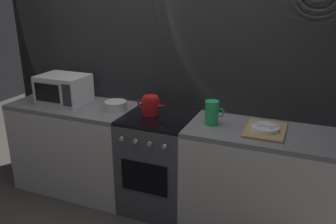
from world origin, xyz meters
TOP-DOWN VIEW (x-y plane):
  - ground_plane at (0.00, 0.00)m, footprint 8.00×8.00m
  - back_wall at (0.00, 0.32)m, footprint 3.60×0.05m
  - counter_left at (-0.90, 0.00)m, footprint 1.20×0.60m
  - stove_unit at (-0.00, -0.00)m, footprint 0.60×0.63m
  - counter_right at (0.90, 0.00)m, footprint 1.20×0.60m
  - microwave at (-1.01, 0.02)m, footprint 0.46×0.35m
  - kettle at (-0.08, 0.02)m, footprint 0.28×0.15m
  - mixing_bowl at (-0.43, 0.01)m, footprint 0.20×0.20m
  - pitcher at (0.48, -0.01)m, footprint 0.16×0.11m
  - dish_pile at (0.91, -0.00)m, footprint 0.30×0.40m

SIDE VIEW (x-z plane):
  - ground_plane at x=0.00m, z-range 0.00..0.00m
  - stove_unit at x=0.00m, z-range 0.00..0.90m
  - counter_left at x=-0.90m, z-range 0.00..0.90m
  - counter_right at x=0.90m, z-range 0.00..0.90m
  - dish_pile at x=0.91m, z-range 0.89..0.95m
  - mixing_bowl at x=-0.43m, z-range 0.90..0.98m
  - kettle at x=-0.08m, z-range 0.90..1.06m
  - pitcher at x=0.48m, z-range 0.90..1.10m
  - microwave at x=-1.01m, z-range 0.90..1.17m
  - back_wall at x=0.00m, z-range 0.00..2.40m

